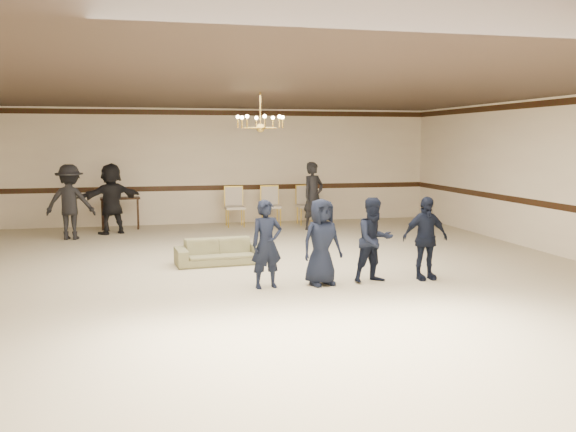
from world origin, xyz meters
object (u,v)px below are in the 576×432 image
boy_c (374,240)px  banquet_chair_mid (271,206)px  banquet_chair_right (307,205)px  adult_mid (111,199)px  banquet_chair_left (235,207)px  settee (220,252)px  chandelier (260,110)px  boy_a (267,244)px  adult_left (70,202)px  boy_b (322,242)px  boy_d (425,238)px  adult_right (313,196)px  console_table (120,213)px

boy_c → banquet_chair_mid: boy_c is taller
boy_c → banquet_chair_right: size_ratio=1.32×
adult_mid → banquet_chair_left: (3.18, 0.59, -0.35)m
settee → banquet_chair_mid: banquet_chair_mid is taller
chandelier → boy_a: bearing=-97.9°
chandelier → adult_left: 5.80m
boy_b → settee: boy_b is taller
boy_a → boy_d: size_ratio=1.00×
boy_a → boy_b: same height
banquet_chair_left → boy_c: bearing=-79.2°
settee → banquet_chair_left: bearing=73.6°
adult_right → console_table: size_ratio=1.76×
adult_left → adult_right: same height
boy_d → banquet_chair_right: size_ratio=1.32×
boy_a → adult_right: size_ratio=0.79×
banquet_chair_right → console_table: 5.01m
settee → banquet_chair_left: size_ratio=1.55×
boy_c → adult_left: (-5.37, 5.82, 0.18)m
adult_mid → boy_d: bearing=102.6°
chandelier → settee: bearing=172.5°
settee → banquet_chair_mid: (2.02, 5.05, 0.29)m
boy_d → adult_mid: (-5.37, 6.52, 0.18)m
chandelier → boy_a: (-0.27, -1.95, -2.17)m
adult_mid → banquet_chair_left: bearing=163.6°
boy_c → console_table: bearing=108.7°
boy_b → banquet_chair_left: (-0.39, 7.11, -0.17)m
boy_c → adult_mid: bearing=112.7°
boy_a → banquet_chair_mid: bearing=69.1°
adult_mid → adult_right: (5.10, -0.40, 0.00)m
settee → banquet_chair_mid: bearing=63.2°
adult_right → console_table: adult_right is taller
adult_left → banquet_chair_mid: (5.08, 1.29, -0.35)m
banquet_chair_right → boy_d: bearing=-90.1°
boy_d → chandelier: bearing=137.2°
adult_right → adult_mid: bearing=148.3°
settee → adult_left: size_ratio=0.93×
chandelier → console_table: size_ratio=0.94×
adult_left → adult_right: size_ratio=1.00×
boy_c → adult_left: 7.92m
adult_mid → banquet_chair_mid: bearing=161.1°
banquet_chair_mid → boy_c: bearing=-86.9°
adult_mid → console_table: 0.93m
banquet_chair_mid → adult_right: bearing=-46.2°
banquet_chair_right → adult_left: bearing=-169.7°
adult_left → settee: bearing=138.4°
banquet_chair_mid → adult_mid: bearing=-171.2°
boy_a → boy_b: (0.90, 0.00, 0.00)m
console_table → boy_d: bearing=-59.1°
chandelier → boy_b: 2.99m
boy_a → boy_b: 0.90m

